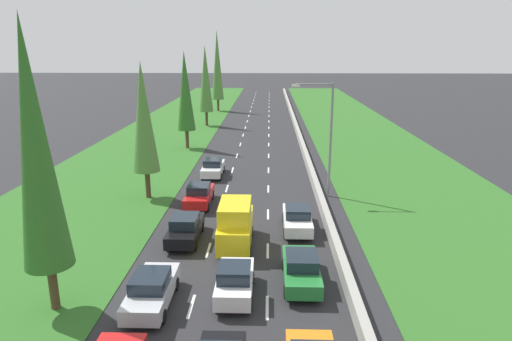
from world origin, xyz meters
name	(u,v)px	position (x,y,z in m)	size (l,w,h in m)	color
ground_plane	(257,131)	(0.00, 60.00, 0.00)	(300.00, 300.00, 0.00)	#28282B
grass_verge_left	(168,131)	(-12.65, 60.00, 0.02)	(14.00, 140.00, 0.04)	#2D6623
grass_verge_right	(358,132)	(14.35, 60.00, 0.02)	(14.00, 140.00, 0.04)	#2D6623
median_barrier	(297,129)	(5.70, 60.00, 0.42)	(0.44, 120.00, 0.85)	#9E9B93
lane_markings	(257,131)	(0.00, 60.00, 0.01)	(3.64, 116.00, 0.01)	white
silver_sedan_left_lane	(151,290)	(-3.56, 15.03, 0.81)	(1.82, 4.50, 1.64)	silver
black_sedan_left_lane	(185,228)	(-3.33, 22.34, 0.81)	(1.82, 4.50, 1.64)	black
green_sedan_right_lane	(301,269)	(3.44, 17.28, 0.81)	(1.82, 4.50, 1.64)	#237A33
red_sedan_left_lane_fourth	(199,195)	(-3.46, 28.89, 0.81)	(1.82, 4.50, 1.64)	red
white_sedan_right_lane	(297,218)	(3.65, 24.20, 0.81)	(1.82, 4.50, 1.64)	white
white_sedan_left_lane	(213,167)	(-3.38, 36.88, 0.81)	(1.82, 4.50, 1.64)	white
white_hatchback_centre_lane	(235,281)	(0.20, 15.90, 0.84)	(1.74, 3.90, 1.72)	white
yellow_van_centre_lane	(235,224)	(-0.18, 21.61, 1.40)	(1.96, 4.90, 2.82)	yellow
poplar_tree_nearest	(35,147)	(-7.91, 14.67, 7.54)	(2.12, 2.12, 12.97)	#4C3823
poplar_tree_second	(144,118)	(-7.75, 30.47, 6.37)	(2.07, 2.07, 10.64)	#4C3823
poplar_tree_third	(185,91)	(-7.85, 48.64, 6.66)	(2.08, 2.08, 11.21)	#4C3823
poplar_tree_fourth	(206,79)	(-7.69, 64.46, 6.98)	(2.10, 2.10, 11.85)	#4C3823
poplar_tree_fifth	(217,66)	(-7.76, 81.00, 8.32)	(2.16, 2.16, 14.54)	#4C3823
street_light_mast	(326,132)	(6.21, 31.25, 5.23)	(3.20, 0.28, 9.00)	gray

